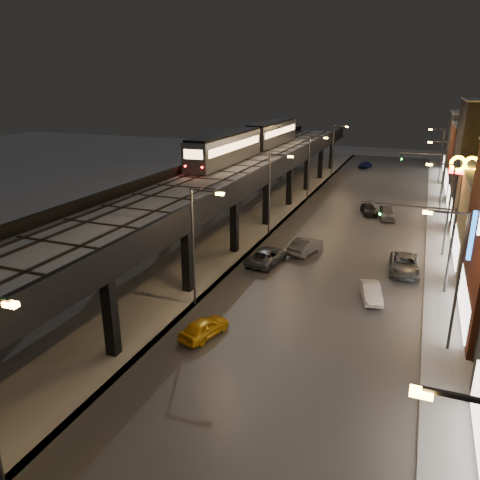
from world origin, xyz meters
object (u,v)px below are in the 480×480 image
(car_mid_silver, at_px, (267,256))
(car_onc_red, at_px, (387,213))
(car_onc_dark, at_px, (405,265))
(subway_train, at_px, (252,139))
(car_taxi, at_px, (204,328))
(car_onc_white, at_px, (369,210))
(car_onc_silver, at_px, (371,293))
(car_near_white, at_px, (305,246))
(car_far_white, at_px, (365,165))

(car_mid_silver, distance_m, car_onc_red, 21.59)
(car_onc_dark, xyz_separation_m, car_onc_red, (-2.89, 17.22, 0.00))
(subway_train, distance_m, car_taxi, 40.31)
(car_onc_white, bearing_deg, car_onc_silver, -100.38)
(car_taxi, distance_m, car_onc_white, 35.59)
(car_onc_silver, bearing_deg, car_near_white, 116.12)
(car_onc_silver, xyz_separation_m, car_onc_white, (-3.11, 25.32, -0.02))
(car_mid_silver, xyz_separation_m, car_far_white, (2.08, 55.25, -0.05))
(car_taxi, bearing_deg, car_onc_silver, -119.91)
(car_onc_white, bearing_deg, car_near_white, -120.90)
(car_taxi, distance_m, car_onc_silver, 13.62)
(car_onc_dark, distance_m, car_onc_white, 19.33)
(car_mid_silver, distance_m, car_far_white, 55.29)
(car_near_white, distance_m, car_onc_silver, 11.00)
(car_taxi, distance_m, car_onc_dark, 20.15)
(car_near_white, bearing_deg, car_onc_red, -97.74)
(car_mid_silver, bearing_deg, car_near_white, -116.10)
(subway_train, xyz_separation_m, car_mid_silver, (10.29, -24.12, -7.65))
(car_mid_silver, bearing_deg, car_taxi, 98.70)
(car_taxi, height_order, car_onc_dark, car_onc_dark)
(car_onc_white, bearing_deg, car_onc_red, -47.97)
(car_far_white, xyz_separation_m, car_onc_silver, (7.77, -59.60, -0.05))
(car_onc_dark, bearing_deg, subway_train, 131.58)
(car_near_white, relative_size, car_onc_silver, 1.21)
(car_far_white, relative_size, car_onc_silver, 1.04)
(car_taxi, relative_size, car_onc_white, 0.92)
(subway_train, bearing_deg, car_onc_dark, -44.32)
(car_far_white, distance_m, car_onc_white, 34.60)
(car_far_white, bearing_deg, car_onc_dark, 114.03)
(subway_train, bearing_deg, car_onc_silver, -54.71)
(car_far_white, height_order, car_onc_silver, car_far_white)
(car_onc_red, bearing_deg, car_onc_dark, -88.07)
(car_onc_dark, bearing_deg, car_onc_silver, -111.65)
(car_taxi, bearing_deg, car_onc_red, -89.85)
(subway_train, bearing_deg, car_taxi, -74.54)
(car_near_white, bearing_deg, subway_train, -42.60)
(car_mid_silver, bearing_deg, car_onc_red, -107.24)
(subway_train, height_order, car_onc_silver, subway_train)
(car_onc_silver, height_order, car_onc_white, car_onc_silver)
(car_onc_silver, bearing_deg, car_onc_white, 82.28)
(car_far_white, height_order, car_onc_dark, car_onc_dark)
(car_far_white, distance_m, car_onc_dark, 53.80)
(car_mid_silver, height_order, car_onc_dark, car_onc_dark)
(car_onc_white, bearing_deg, car_onc_dark, -91.67)
(subway_train, relative_size, car_onc_white, 8.67)
(car_far_white, relative_size, car_onc_dark, 0.74)
(car_onc_dark, bearing_deg, car_mid_silver, -172.91)
(car_onc_dark, distance_m, car_onc_red, 17.46)
(car_onc_silver, bearing_deg, car_taxi, -149.51)
(car_mid_silver, relative_size, car_far_white, 1.32)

